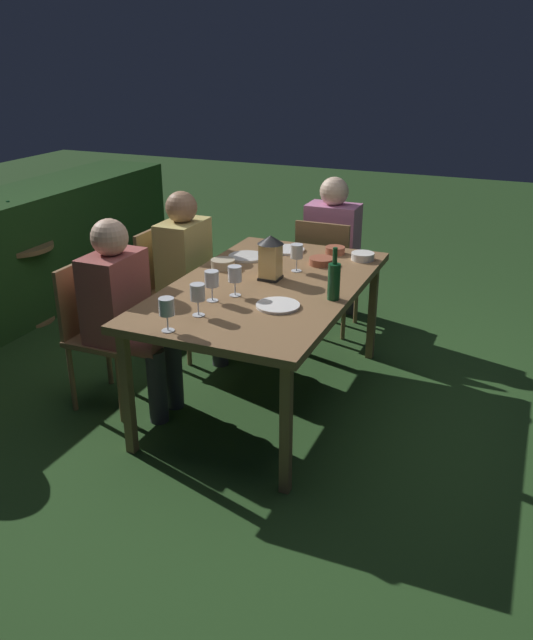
{
  "coord_description": "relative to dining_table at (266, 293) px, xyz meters",
  "views": [
    {
      "loc": [
        -3.28,
        -1.38,
        2.02
      ],
      "look_at": [
        0.0,
        0.0,
        0.52
      ],
      "focal_mm": 36.76,
      "sensor_mm": 36.0,
      "label": 1
    }
  ],
  "objects": [
    {
      "name": "wine_glass_c",
      "position": [
        -0.8,
        0.18,
        0.17
      ],
      "size": [
        0.08,
        0.08,
        0.17
      ],
      "color": "silver",
      "rests_on": "dining_table"
    },
    {
      "name": "chair_head_far",
      "position": [
        1.13,
        0.0,
        -0.21
      ],
      "size": [
        0.4,
        0.42,
        0.87
      ],
      "color": "brown",
      "rests_on": "ground"
    },
    {
      "name": "plate_b",
      "position": [
        0.42,
        0.32,
        0.06
      ],
      "size": [
        0.24,
        0.24,
        0.01
      ],
      "primitive_type": "cylinder",
      "color": "silver",
      "rests_on": "dining_table"
    },
    {
      "name": "wine_glass_a",
      "position": [
        -0.24,
        0.09,
        0.17
      ],
      "size": [
        0.08,
        0.08,
        0.17
      ],
      "color": "silver",
      "rests_on": "dining_table"
    },
    {
      "name": "bowl_dip",
      "position": [
        0.73,
        -0.19,
        0.08
      ],
      "size": [
        0.13,
        0.13,
        0.05
      ],
      "color": "#9E5138",
      "rests_on": "dining_table"
    },
    {
      "name": "person_in_rust",
      "position": [
        -0.4,
        0.71,
        -0.06
      ],
      "size": [
        0.38,
        0.47,
        1.15
      ],
      "color": "#9E4C47",
      "rests_on": "ground"
    },
    {
      "name": "person_in_mustard",
      "position": [
        0.4,
        0.71,
        -0.06
      ],
      "size": [
        0.38,
        0.47,
        1.15
      ],
      "color": "tan",
      "rests_on": "ground"
    },
    {
      "name": "ground_plane",
      "position": [
        0.0,
        0.0,
        -0.7
      ],
      "size": [
        16.0,
        16.0,
        0.0
      ],
      "primitive_type": "plane",
      "color": "#26471E"
    },
    {
      "name": "wine_glass_d",
      "position": [
        -0.57,
        0.14,
        0.17
      ],
      "size": [
        0.08,
        0.08,
        0.17
      ],
      "color": "silver",
      "rests_on": "dining_table"
    },
    {
      "name": "side_table",
      "position": [
        0.41,
        2.21,
        -0.28
      ],
      "size": [
        0.5,
        0.5,
        0.63
      ],
      "color": "brown",
      "rests_on": "ground"
    },
    {
      "name": "plate_c",
      "position": [
        0.67,
        0.13,
        0.06
      ],
      "size": [
        0.23,
        0.23,
        0.01
      ],
      "primitive_type": "cylinder",
      "color": "white",
      "rests_on": "dining_table"
    },
    {
      "name": "green_bottle_on_table",
      "position": [
        -0.08,
        -0.43,
        0.16
      ],
      "size": [
        0.07,
        0.07,
        0.29
      ],
      "color": "#144723",
      "rests_on": "dining_table"
    },
    {
      "name": "chair_side_right_b",
      "position": [
        0.4,
        0.9,
        -0.21
      ],
      "size": [
        0.42,
        0.4,
        0.87
      ],
      "color": "brown",
      "rests_on": "ground"
    },
    {
      "name": "bowl_salad",
      "position": [
        0.47,
        -0.18,
        0.08
      ],
      "size": [
        0.16,
        0.16,
        0.04
      ],
      "color": "#9E5138",
      "rests_on": "dining_table"
    },
    {
      "name": "wine_glass_b",
      "position": [
        -0.36,
        0.17,
        0.17
      ],
      "size": [
        0.08,
        0.08,
        0.17
      ],
      "color": "silver",
      "rests_on": "dining_table"
    },
    {
      "name": "ice_bucket",
      "position": [
        0.41,
        2.21,
        0.03
      ],
      "size": [
        0.26,
        0.26,
        0.34
      ],
      "color": "#B2B7BF",
      "rests_on": "side_table"
    },
    {
      "name": "dining_table",
      "position": [
        0.0,
        0.0,
        0.0
      ],
      "size": [
        1.76,
        1.02,
        0.75
      ],
      "color": "olive",
      "rests_on": "ground"
    },
    {
      "name": "chair_side_right_a",
      "position": [
        -0.4,
        0.9,
        -0.21
      ],
      "size": [
        0.42,
        0.4,
        0.87
      ],
      "color": "brown",
      "rests_on": "ground"
    },
    {
      "name": "person_in_pink",
      "position": [
        1.33,
        0.0,
        -0.06
      ],
      "size": [
        0.48,
        0.38,
        1.15
      ],
      "color": "#C675A3",
      "rests_on": "ground"
    },
    {
      "name": "bowl_olives",
      "position": [
        0.17,
        0.36,
        0.08
      ],
      "size": [
        0.15,
        0.15,
        0.06
      ],
      "color": "#BCAD8E",
      "rests_on": "dining_table"
    },
    {
      "name": "wine_glass_e",
      "position": [
        0.29,
        -0.08,
        0.17
      ],
      "size": [
        0.08,
        0.08,
        0.17
      ],
      "color": "silver",
      "rests_on": "dining_table"
    },
    {
      "name": "bowl_bread",
      "position": [
        0.67,
        -0.39,
        0.08
      ],
      "size": [
        0.15,
        0.15,
        0.05
      ],
      "color": "silver",
      "rests_on": "dining_table"
    },
    {
      "name": "plate_a",
      "position": [
        -0.3,
        -0.19,
        0.06
      ],
      "size": [
        0.23,
        0.23,
        0.01
      ],
      "primitive_type": "cylinder",
      "color": "white",
      "rests_on": "dining_table"
    },
    {
      "name": "lantern_centerpiece",
      "position": [
        0.09,
        0.01,
        0.2
      ],
      "size": [
        0.15,
        0.15,
        0.27
      ],
      "color": "black",
      "rests_on": "dining_table"
    }
  ]
}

